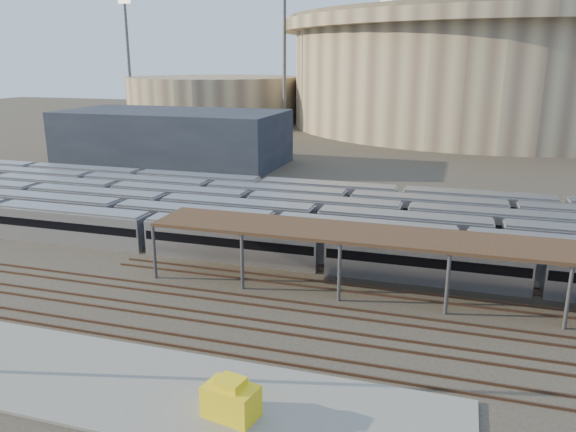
# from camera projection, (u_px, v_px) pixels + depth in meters

# --- Properties ---
(ground) EXTENTS (420.00, 420.00, 0.00)m
(ground) POSITION_uv_depth(u_px,v_px,m) (231.00, 293.00, 48.11)
(ground) COLOR #383026
(ground) RESTS_ON ground
(apron) EXTENTS (50.00, 9.00, 0.20)m
(apron) POSITION_uv_depth(u_px,v_px,m) (67.00, 373.00, 35.71)
(apron) COLOR gray
(apron) RESTS_ON ground
(subway_trains) EXTENTS (126.01, 23.90, 3.60)m
(subway_trains) POSITION_uv_depth(u_px,v_px,m) (294.00, 217.00, 64.62)
(subway_trains) COLOR silver
(subway_trains) RESTS_ON ground
(inspection_shed) EXTENTS (60.30, 6.00, 5.30)m
(inspection_shed) POSITION_uv_depth(u_px,v_px,m) (507.00, 249.00, 44.17)
(inspection_shed) COLOR #515055
(inspection_shed) RESTS_ON ground
(empty_tracks) EXTENTS (170.00, 9.62, 0.18)m
(empty_tracks) POSITION_uv_depth(u_px,v_px,m) (206.00, 317.00, 43.48)
(empty_tracks) COLOR #4C3323
(empty_tracks) RESTS_ON ground
(stadium) EXTENTS (124.00, 124.00, 32.50)m
(stadium) POSITION_uv_depth(u_px,v_px,m) (493.00, 70.00, 165.33)
(stadium) COLOR tan
(stadium) RESTS_ON ground
(secondary_arena) EXTENTS (56.00, 56.00, 14.00)m
(secondary_arena) POSITION_uv_depth(u_px,v_px,m) (215.00, 99.00, 182.92)
(secondary_arena) COLOR tan
(secondary_arena) RESTS_ON ground
(service_building) EXTENTS (42.00, 20.00, 10.00)m
(service_building) POSITION_uv_depth(u_px,v_px,m) (173.00, 137.00, 107.33)
(service_building) COLOR #1E232D
(service_building) RESTS_ON ground
(floodlight_0) EXTENTS (4.00, 1.00, 38.40)m
(floodlight_0) POSITION_uv_depth(u_px,v_px,m) (284.00, 55.00, 152.29)
(floodlight_0) COLOR #515055
(floodlight_0) RESTS_ON ground
(floodlight_1) EXTENTS (4.00, 1.00, 38.40)m
(floodlight_1) POSITION_uv_depth(u_px,v_px,m) (128.00, 55.00, 177.17)
(floodlight_1) COLOR #515055
(floodlight_1) RESTS_ON ground
(floodlight_3) EXTENTS (4.00, 1.00, 38.40)m
(floodlight_3) POSITION_uv_depth(u_px,v_px,m) (384.00, 56.00, 192.58)
(floodlight_3) COLOR #515055
(floodlight_3) RESTS_ON ground
(yellow_equipment) EXTENTS (3.25, 2.37, 1.84)m
(yellow_equipment) POSITION_uv_depth(u_px,v_px,m) (231.00, 401.00, 31.03)
(yellow_equipment) COLOR yellow
(yellow_equipment) RESTS_ON apron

